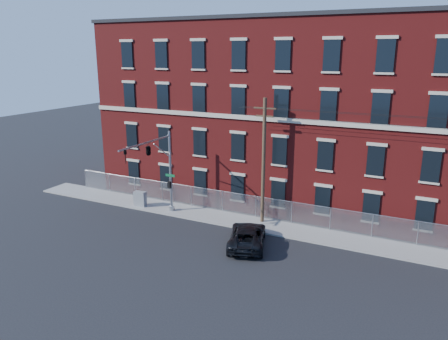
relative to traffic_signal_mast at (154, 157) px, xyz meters
name	(u,v)px	position (x,y,z in m)	size (l,w,h in m)	color
ground	(208,244)	(6.00, -2.18, -5.39)	(140.00, 140.00, 0.00)	black
sidewalk	(391,248)	(18.00, 2.82, -5.33)	(65.00, 3.00, 0.12)	gray
mill_building	(413,118)	(18.00, 11.75, 2.76)	(55.30, 14.32, 16.30)	maroon
chain_link_fence	(395,229)	(18.00, 4.12, -4.33)	(59.06, 0.06, 1.85)	#A5A8AD
traffic_signal_mast	(154,157)	(0.00, 0.00, 0.00)	(0.90, 6.75, 7.00)	#9EA0A5
utility_pole_near	(264,159)	(8.00, 3.42, -0.05)	(1.80, 0.28, 10.00)	#4E3A27
pickup_truck	(247,236)	(8.59, -1.08, -4.65)	(2.46, 5.33, 1.48)	black
utility_cabinet	(140,199)	(-3.14, 2.02, -4.60)	(1.07, 0.53, 1.34)	gray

